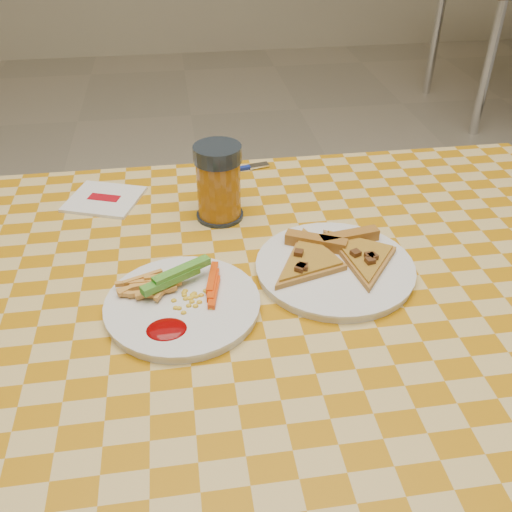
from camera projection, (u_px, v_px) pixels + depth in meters
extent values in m
cylinder|color=silver|center=(450.00, 312.00, 1.42)|extent=(0.06, 0.06, 0.71)
cube|color=#51311B|center=(255.00, 304.00, 0.86)|extent=(1.20, 0.80, 0.04)
cylinder|color=silver|center=(487.00, 70.00, 3.01)|extent=(0.06, 0.06, 0.71)
cylinder|color=silver|center=(436.00, 37.00, 3.56)|extent=(0.06, 0.06, 0.71)
cylinder|color=white|center=(183.00, 306.00, 0.81)|extent=(0.22, 0.22, 0.01)
cylinder|color=white|center=(335.00, 269.00, 0.88)|extent=(0.26, 0.26, 0.01)
cube|color=#0F6312|center=(176.00, 275.00, 0.81)|extent=(0.10, 0.07, 0.02)
cube|color=#EC450A|center=(213.00, 285.00, 0.82)|extent=(0.06, 0.08, 0.01)
ellipsoid|color=#760203|center=(167.00, 330.00, 0.75)|extent=(0.06, 0.05, 0.01)
cube|color=#B07F27|center=(316.00, 243.00, 0.91)|extent=(0.10, 0.06, 0.02)
cube|color=#B07F27|center=(349.00, 238.00, 0.92)|extent=(0.10, 0.04, 0.02)
cylinder|color=black|center=(220.00, 215.00, 1.02)|extent=(0.08, 0.08, 0.01)
cylinder|color=#955710|center=(219.00, 189.00, 0.99)|extent=(0.08, 0.08, 0.11)
cylinder|color=black|center=(217.00, 154.00, 0.95)|extent=(0.08, 0.08, 0.03)
cube|color=white|center=(104.00, 199.00, 1.06)|extent=(0.16, 0.15, 0.01)
cube|color=#A20913|center=(104.00, 197.00, 1.06)|extent=(0.06, 0.04, 0.00)
cube|color=navy|center=(228.00, 170.00, 1.16)|extent=(0.10, 0.03, 0.01)
cube|color=silver|center=(259.00, 166.00, 1.18)|extent=(0.05, 0.03, 0.00)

